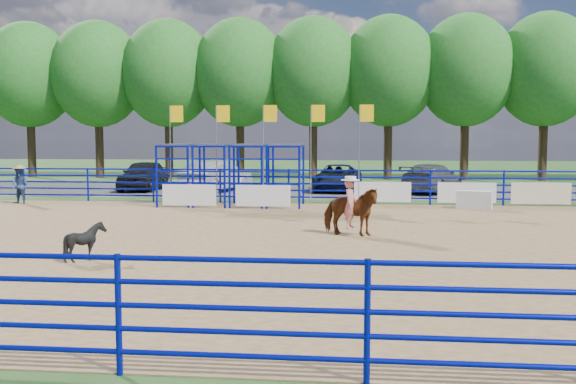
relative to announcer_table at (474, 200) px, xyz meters
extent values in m
plane|color=#315722|center=(-7.58, -8.65, -0.38)|extent=(120.00, 120.00, 0.00)
cube|color=#9E7B4F|center=(-7.58, -8.65, -0.37)|extent=(30.00, 20.00, 0.02)
cube|color=#656359|center=(-7.58, 8.35, -0.38)|extent=(40.00, 10.00, 0.01)
cube|color=silver|center=(0.00, 0.00, 0.00)|extent=(1.48, 0.99, 0.72)
imported|color=brown|center=(-4.86, -7.43, 0.35)|extent=(1.83, 1.17, 1.43)
imported|color=red|center=(-4.86, -7.43, 1.28)|extent=(0.46, 0.59, 1.43)
cylinder|color=white|center=(-4.86, -7.43, 2.03)|extent=(0.54, 0.54, 0.12)
imported|color=black|center=(-10.96, -11.85, 0.09)|extent=(0.88, 0.79, 0.91)
imported|color=navy|center=(-18.98, -0.09, 0.42)|extent=(0.86, 0.72, 1.56)
cylinder|color=tan|center=(-18.98, -0.09, 1.20)|extent=(0.56, 0.56, 0.11)
imported|color=black|center=(-16.09, 7.47, 0.43)|extent=(2.06, 4.76, 1.60)
imported|color=gray|center=(-11.94, 6.86, 0.42)|extent=(3.16, 5.11, 1.59)
imported|color=black|center=(-5.65, 8.06, 0.32)|extent=(2.64, 5.14, 1.39)
imported|color=#555557|center=(-0.78, 7.66, 0.36)|extent=(3.97, 5.47, 1.47)
cube|color=white|center=(-11.38, -0.88, 0.17)|extent=(2.20, 0.04, 0.85)
cube|color=white|center=(-8.38, -0.88, 0.17)|extent=(2.20, 0.04, 0.85)
cube|color=white|center=(-3.58, 1.31, 0.17)|extent=(2.40, 0.04, 0.85)
cube|color=white|center=(-0.08, 1.31, 0.17)|extent=(2.40, 0.04, 0.85)
cube|color=beige|center=(2.92, 1.31, 0.17)|extent=(2.40, 0.04, 0.90)
cylinder|color=#3F2B19|center=(-27.58, 17.35, 2.02)|extent=(0.56, 0.56, 4.80)
ellipsoid|color=#246320|center=(-27.58, 17.35, 7.18)|extent=(6.40, 6.40, 7.36)
cylinder|color=#3F2B19|center=(-22.58, 17.35, 2.02)|extent=(0.56, 0.56, 4.80)
ellipsoid|color=#246320|center=(-22.58, 17.35, 7.18)|extent=(6.40, 6.40, 7.36)
cylinder|color=#3F2B19|center=(-17.58, 17.35, 2.02)|extent=(0.56, 0.56, 4.80)
ellipsoid|color=#246320|center=(-17.58, 17.35, 7.18)|extent=(6.40, 6.40, 7.36)
cylinder|color=#3F2B19|center=(-12.58, 17.35, 2.02)|extent=(0.56, 0.56, 4.80)
ellipsoid|color=#246320|center=(-12.58, 17.35, 7.18)|extent=(6.40, 6.40, 7.36)
cylinder|color=#3F2B19|center=(-7.58, 17.35, 2.02)|extent=(0.56, 0.56, 4.80)
ellipsoid|color=#246320|center=(-7.58, 17.35, 7.18)|extent=(6.40, 6.40, 7.36)
cylinder|color=#3F2B19|center=(-2.58, 17.35, 2.02)|extent=(0.56, 0.56, 4.80)
ellipsoid|color=#246320|center=(-2.58, 17.35, 7.18)|extent=(6.40, 6.40, 7.36)
cylinder|color=#3F2B19|center=(2.42, 17.35, 2.02)|extent=(0.56, 0.56, 4.80)
ellipsoid|color=#246320|center=(2.42, 17.35, 7.18)|extent=(6.40, 6.40, 7.36)
cylinder|color=#3F2B19|center=(7.42, 17.35, 2.02)|extent=(0.56, 0.56, 4.80)
ellipsoid|color=#246320|center=(7.42, 17.35, 7.18)|extent=(6.40, 6.40, 7.36)
camera|label=1|loc=(-4.73, -26.01, 2.53)|focal=40.00mm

